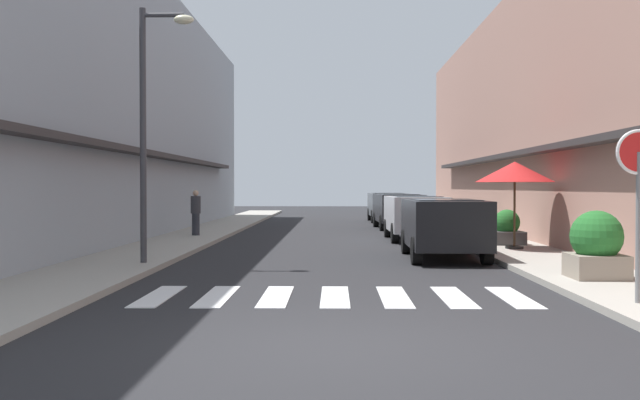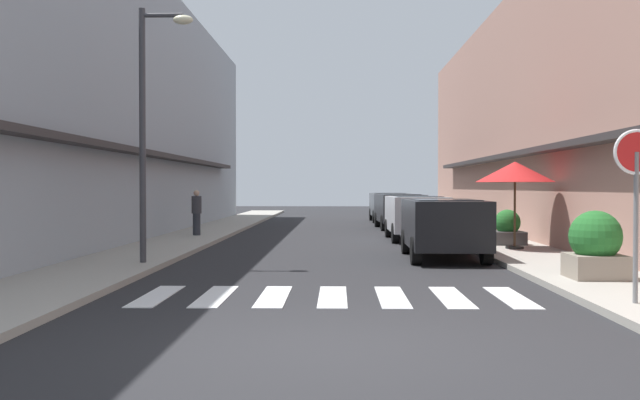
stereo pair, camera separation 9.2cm
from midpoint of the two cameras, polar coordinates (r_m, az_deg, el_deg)
name	(u,v)px [view 1 (the left image)]	position (r m, az deg, el deg)	size (l,w,h in m)	color
ground_plane	(335,241)	(22.52, 1.11, -3.42)	(81.55, 81.55, 0.00)	#232326
sidewalk_left	(187,239)	(23.04, -11.05, -3.19)	(2.27, 51.90, 0.12)	#9E998E
sidewalk_right	(485,240)	(23.03, 13.29, -3.20)	(2.27, 51.90, 0.12)	#9E998E
building_row_left	(85,107)	(24.97, -18.91, 7.29)	(5.50, 35.36, 8.99)	#939EA8
building_row_right	(589,113)	(24.91, 21.17, 6.68)	(5.50, 35.36, 8.46)	#A87A6B
crosswalk	(335,297)	(11.22, 1.01, -7.96)	(6.15, 2.20, 0.01)	silver
parked_car_near	(444,222)	(17.21, 9.99, -1.76)	(1.86, 4.00, 1.47)	black
parked_car_mid	(415,213)	(23.14, 7.73, -1.03)	(1.84, 4.00, 1.47)	silver
parked_car_far	(398,207)	(29.33, 6.35, -0.58)	(1.94, 4.18, 1.47)	black
parked_car_distant	(387,204)	(35.25, 5.49, -0.30)	(1.87, 3.99, 1.47)	#4C5156
round_street_sign	(639,170)	(10.78, 24.55, 2.25)	(0.65, 0.07, 2.47)	slate
street_lamp	(151,108)	(15.62, -13.89, 7.37)	(1.19, 0.28, 5.53)	#38383D
cafe_umbrella	(515,172)	(19.21, 15.61, 2.21)	(2.09, 2.09, 2.33)	#262626
planter_corner	(596,246)	(13.47, 21.64, -3.53)	(0.94, 0.94, 1.23)	gray
planter_midblock	(507,229)	(20.59, 15.03, -2.33)	(0.92, 0.92, 1.00)	#4C4C4C
planter_far	(461,218)	(25.79, 11.46, -1.49)	(1.07, 1.07, 1.13)	slate
pedestrian_walking_near	(196,212)	(23.97, -10.31, -0.96)	(0.34, 0.34, 1.54)	#282B33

